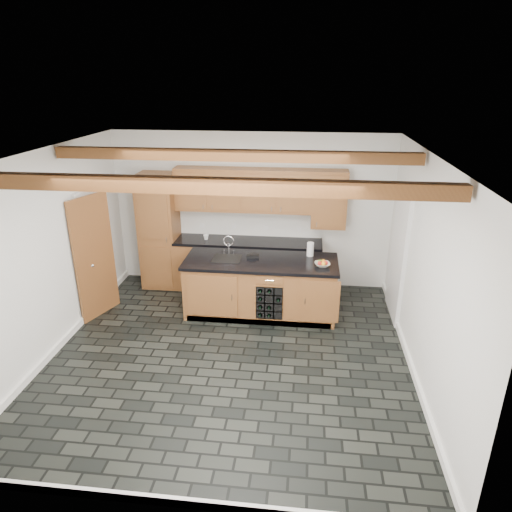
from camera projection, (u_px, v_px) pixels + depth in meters
The scene contains 10 objects.
ground at pixel (230, 354), 6.47m from camera, with size 5.00×5.00×0.00m, color black.
room_shell at pixel (228, 240), 6.41m from camera, with size 5.01×5.00×5.00m.
back_cabinetry at pixel (229, 237), 8.22m from camera, with size 3.65×0.62×2.20m.
island at pixel (261, 287), 7.46m from camera, with size 2.48×0.96×0.93m.
faucet at pixel (227, 256), 7.38m from camera, with size 0.45×0.40×0.34m.
kitchen_scale at pixel (253, 256), 7.41m from camera, with size 0.21×0.14×0.06m.
fruit_bowl at pixel (322, 265), 7.06m from camera, with size 0.23×0.23×0.06m, color beige.
fruit_cluster at pixel (322, 263), 7.05m from camera, with size 0.16×0.17×0.07m.
paper_towel at pixel (310, 249), 7.44m from camera, with size 0.11×0.11×0.23m, color white.
mug at pixel (206, 237), 8.21m from camera, with size 0.10×0.10×0.09m, color white.
Camera 1 is at (1.00, -5.43, 3.68)m, focal length 32.00 mm.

